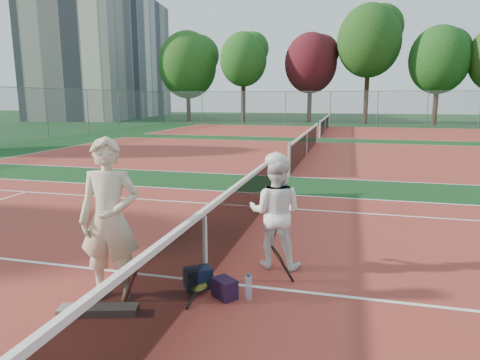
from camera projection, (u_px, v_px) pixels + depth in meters
The scene contains 23 objects.
ground at pixel (206, 281), 5.78m from camera, with size 130.00×130.00×0.00m, color #0F3716.
court_main at pixel (206, 281), 5.78m from camera, with size 23.77×10.97×0.01m, color maroon.
court_far_a at pixel (306, 155), 18.62m from camera, with size 23.77×10.97×0.01m, color maroon.
court_far_b at pixel (325, 131), 31.46m from camera, with size 23.77×10.97×0.01m, color maroon.
net_main at pixel (205, 246), 5.68m from camera, with size 0.10×10.98×1.02m, color black, non-canonical shape.
net_far_a at pixel (307, 143), 18.52m from camera, with size 0.10×10.98×1.02m, color black, non-canonical shape.
net_far_b at pixel (325, 124), 31.36m from camera, with size 0.10×10.98×1.02m, color black, non-canonical shape.
fence_back at pixel (330, 108), 37.83m from camera, with size 32.00×0.06×3.00m, color slate, non-canonical shape.
apartment_block at pixel (106, 56), 53.05m from camera, with size 10.00×22.00×15.00m, color beige.
player_a at pixel (110, 220), 5.15m from camera, with size 0.73×0.48×2.00m, color beige.
player_b at pixel (275, 213), 6.18m from camera, with size 0.79×0.61×1.62m, color white.
racket_red at pixel (138, 278), 5.20m from camera, with size 0.24×0.27×0.57m, color maroon, non-canonical shape.
racket_black_held at pixel (277, 265), 5.65m from camera, with size 0.33×0.27×0.53m, color black, non-canonical shape.
racket_spare at pixel (199, 288), 5.43m from camera, with size 0.60×0.27×0.13m, color black, non-canonical shape.
sports_bag_navy at pixel (198, 278), 5.57m from camera, with size 0.34×0.23×0.27m, color black.
sports_bag_purple at pixel (225, 288), 5.29m from camera, with size 0.30×0.21×0.24m, color black.
net_cover_canvas at pixel (98, 310), 4.90m from camera, with size 0.90×0.21×0.09m, color slate.
water_bottle at pixel (248, 288), 5.23m from camera, with size 0.09×0.09×0.30m, color silver.
tree_back_0 at pixel (188, 65), 44.07m from camera, with size 5.95×5.95×9.18m.
tree_back_1 at pixel (243, 60), 41.65m from camera, with size 4.56×4.56×8.74m.
tree_back_maroon at pixel (311, 63), 41.53m from camera, with size 5.05×5.05×8.65m.
tree_back_3 at pixel (369, 41), 39.11m from camera, with size 5.77×5.77×10.87m.
tree_back_4 at pixel (439, 60), 37.61m from camera, with size 5.17×5.17×8.69m.
Camera 1 is at (1.80, -5.13, 2.45)m, focal length 32.00 mm.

